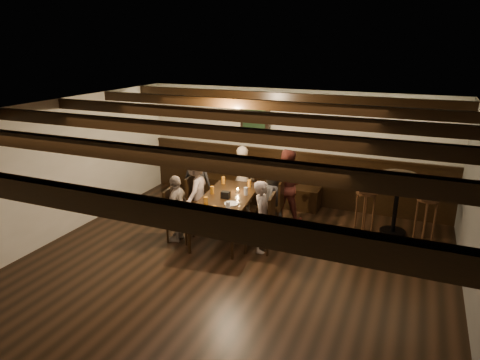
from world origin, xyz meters
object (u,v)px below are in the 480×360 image
at_px(chair_left_far, 179,225).
at_px(chair_right_far, 260,233).
at_px(chair_left_near, 198,207).
at_px(chair_right_near, 271,214).
at_px(person_left_near, 196,190).
at_px(dining_table, 226,200).
at_px(high_top_table, 397,195).
at_px(bar_stool_left, 365,211).
at_px(person_bench_right, 286,185).
at_px(person_right_near, 273,198).
at_px(person_left_far, 177,208).
at_px(person_bench_centre, 242,180).
at_px(person_bench_left, 197,182).
at_px(bar_stool_right, 425,219).
at_px(person_right_far, 262,216).

height_order(chair_left_far, chair_right_far, chair_right_far).
bearing_deg(chair_left_near, chair_left_far, -0.08).
xyz_separation_m(chair_right_near, person_left_near, (-1.46, -0.19, 0.33)).
relative_size(dining_table, person_left_near, 1.58).
relative_size(high_top_table, bar_stool_left, 0.99).
bearing_deg(person_bench_right, chair_left_far, 39.81).
bearing_deg(bar_stool_left, person_right_near, -179.86).
relative_size(person_bench_right, person_left_far, 1.20).
relative_size(person_bench_centre, person_right_near, 1.16).
bearing_deg(bar_stool_left, chair_left_far, -168.22).
relative_size(chair_right_far, bar_stool_left, 0.86).
relative_size(person_left_far, person_right_near, 0.98).
xyz_separation_m(person_bench_left, person_bench_right, (1.78, 0.23, 0.10)).
distance_m(chair_right_far, bar_stool_left, 2.02).
bearing_deg(chair_right_near, bar_stool_right, -86.31).
xyz_separation_m(person_right_far, high_top_table, (1.96, 1.56, 0.13)).
bearing_deg(bar_stool_right, person_right_near, 177.17).
bearing_deg(person_left_near, person_left_far, 0.00).
bearing_deg(bar_stool_right, bar_stool_left, 168.90).
relative_size(person_bench_right, high_top_table, 1.26).
height_order(person_right_near, person_right_far, person_right_far).
bearing_deg(chair_right_far, person_right_near, -1.87).
relative_size(chair_right_far, bar_stool_right, 0.86).
xyz_separation_m(person_bench_centre, person_bench_right, (0.91, -0.03, 0.01)).
bearing_deg(high_top_table, dining_table, -156.40).
relative_size(chair_right_near, person_right_near, 0.78).
height_order(dining_table, person_left_far, person_left_far).
xyz_separation_m(person_bench_left, bar_stool_right, (4.27, 0.27, -0.19)).
distance_m(chair_right_near, person_left_near, 1.51).
bearing_deg(dining_table, chair_right_far, -31.98).
bearing_deg(person_bench_centre, high_top_table, 175.86).
xyz_separation_m(dining_table, person_left_far, (-0.69, -0.54, -0.06)).
bearing_deg(person_bench_right, person_bench_centre, -9.46).
bearing_deg(person_bench_centre, bar_stool_right, 172.74).
bearing_deg(dining_table, bar_stool_right, 10.44).
bearing_deg(chair_right_near, dining_table, 122.01).
height_order(person_left_far, bar_stool_left, person_left_far).
bearing_deg(person_bench_left, chair_right_far, 140.20).
relative_size(chair_left_near, person_right_far, 0.72).
bearing_deg(chair_left_far, bar_stool_right, 104.67).
height_order(person_left_far, bar_stool_right, person_left_far).
xyz_separation_m(chair_left_far, person_bench_left, (-0.35, 1.32, 0.33)).
relative_size(chair_left_near, bar_stool_right, 0.76).
relative_size(high_top_table, bar_stool_right, 0.99).
distance_m(person_left_far, high_top_table, 3.87).
height_order(dining_table, bar_stool_left, bar_stool_left).
relative_size(chair_left_near, person_bench_centre, 0.62).
bearing_deg(chair_right_far, person_bench_left, 50.20).
bearing_deg(bar_stool_left, person_left_far, -168.40).
relative_size(dining_table, chair_right_near, 2.08).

